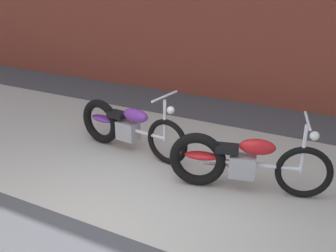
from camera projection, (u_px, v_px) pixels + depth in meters
name	position (u px, v px, depth m)	size (l,w,h in m)	color
ground_plane	(112.00, 232.00, 4.16)	(80.00, 80.00, 0.00)	#47474C
sidewalk_slab	(184.00, 165.00, 5.60)	(36.00, 3.50, 0.01)	#B2ADA3
motorcycle_purple	(124.00, 126.00, 5.95)	(2.00, 0.61, 1.03)	black
motorcycle_red	(236.00, 161.00, 4.85)	(1.97, 0.76, 1.03)	black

